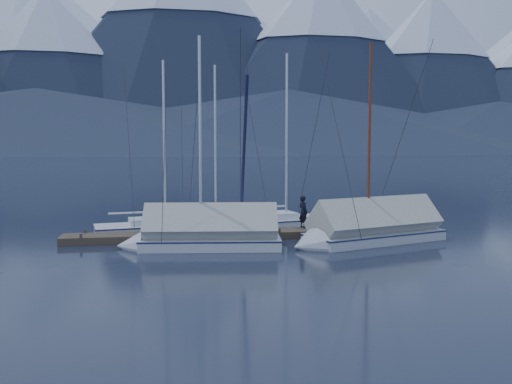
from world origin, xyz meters
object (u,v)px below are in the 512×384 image
at_px(sailboat_covered_near, 365,232).
at_px(sailboat_covered_far, 198,237).
at_px(sailboat_open_right, 295,223).
at_px(person, 303,212).
at_px(sailboat_open_mid, 225,227).
at_px(sailboat_open_left, 175,228).

height_order(sailboat_covered_near, sailboat_covered_far, sailboat_covered_far).
relative_size(sailboat_open_right, person, 6.37).
xyz_separation_m(sailboat_covered_near, sailboat_covered_far, (-7.57, 0.02, -0.01)).
bearing_deg(sailboat_open_mid, sailboat_covered_near, -40.00).
xyz_separation_m(sailboat_open_left, sailboat_covered_near, (8.42, -4.68, 0.33)).
height_order(sailboat_open_mid, sailboat_covered_far, sailboat_covered_far).
distance_m(sailboat_open_left, person, 6.62).
height_order(sailboat_open_right, sailboat_covered_far, sailboat_open_right).
relative_size(sailboat_open_mid, sailboat_open_right, 0.92).
height_order(sailboat_open_left, sailboat_open_right, sailboat_open_right).
xyz_separation_m(sailboat_open_left, person, (6.24, -1.99, 0.97)).
xyz_separation_m(sailboat_open_left, sailboat_open_mid, (2.61, 0.20, -0.00)).
height_order(sailboat_open_left, sailboat_open_mid, sailboat_open_left).
bearing_deg(sailboat_covered_near, sailboat_covered_far, 179.86).
bearing_deg(sailboat_open_left, person, -17.72).
xyz_separation_m(sailboat_open_mid, person, (3.63, -2.19, 0.98)).
relative_size(sailboat_open_mid, person, 5.85).
bearing_deg(sailboat_covered_far, sailboat_open_left, 100.25).
relative_size(sailboat_covered_near, person, 6.23).
distance_m(sailboat_open_mid, sailboat_covered_far, 5.18).
xyz_separation_m(sailboat_open_left, sailboat_covered_far, (0.84, -4.66, 0.32)).
distance_m(sailboat_open_right, sailboat_covered_near, 5.75).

